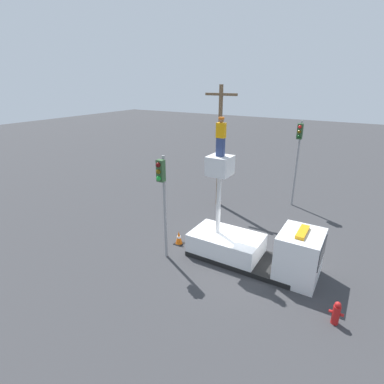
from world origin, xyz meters
The scene contains 8 objects.
ground_plane centered at (0.00, 0.00, 0.00)m, with size 120.00×120.00×0.00m, color #38383A.
bucket_truck centered at (0.61, 0.00, 0.95)m, with size 6.16×2.21×5.10m.
worker centered at (-1.38, 0.00, 5.98)m, with size 0.40×0.26×1.75m.
traffic_light_pole centered at (-3.42, -1.76, 3.68)m, with size 0.34×0.57×5.20m.
traffic_light_across centered at (0.33, 8.32, 4.15)m, with size 0.34×0.57×5.89m.
fire_hydrant centered at (4.48, -2.08, 0.46)m, with size 0.51×0.27×0.94m.
traffic_cone_rear centered at (-3.55, -0.28, 0.36)m, with size 0.47×0.47×0.75m.
utility_pole centered at (-4.29, 5.88, 4.38)m, with size 2.20×0.26×8.12m.
Camera 1 is at (4.46, -12.13, 8.35)m, focal length 28.00 mm.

